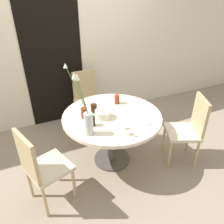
{
  "coord_description": "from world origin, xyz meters",
  "views": [
    {
      "loc": [
        -0.94,
        -2.07,
        2.06
      ],
      "look_at": [
        0.0,
        0.0,
        0.75
      ],
      "focal_mm": 35.0,
      "sensor_mm": 36.0,
      "label": 1
    }
  ],
  "objects_px": {
    "drink_glass_2": "(84,113)",
    "drink_glass_3": "(94,108)",
    "birthday_cake": "(103,114)",
    "drink_glass_0": "(117,99)",
    "chair_right_flank": "(189,127)",
    "drink_glass_1": "(92,121)",
    "flower_vase": "(86,115)",
    "side_plate": "(142,121)",
    "chair_far_back": "(87,96)",
    "chair_left_flank": "(40,165)"
  },
  "relations": [
    {
      "from": "drink_glass_2",
      "to": "drink_glass_3",
      "type": "height_order",
      "value": "drink_glass_2"
    },
    {
      "from": "birthday_cake",
      "to": "drink_glass_0",
      "type": "height_order",
      "value": "birthday_cake"
    },
    {
      "from": "birthday_cake",
      "to": "drink_glass_2",
      "type": "relative_size",
      "value": 1.44
    },
    {
      "from": "chair_right_flank",
      "to": "drink_glass_3",
      "type": "bearing_deg",
      "value": -93.41
    },
    {
      "from": "drink_glass_0",
      "to": "drink_glass_1",
      "type": "relative_size",
      "value": 1.09
    },
    {
      "from": "flower_vase",
      "to": "side_plate",
      "type": "xyz_separation_m",
      "value": [
        0.65,
        -0.04,
        -0.22
      ]
    },
    {
      "from": "chair_far_back",
      "to": "flower_vase",
      "type": "xyz_separation_m",
      "value": [
        -0.4,
        -1.22,
        0.41
      ]
    },
    {
      "from": "drink_glass_1",
      "to": "drink_glass_2",
      "type": "relative_size",
      "value": 0.84
    },
    {
      "from": "chair_far_back",
      "to": "drink_glass_3",
      "type": "bearing_deg",
      "value": -102.08
    },
    {
      "from": "chair_right_flank",
      "to": "birthday_cake",
      "type": "height_order",
      "value": "chair_right_flank"
    },
    {
      "from": "chair_left_flank",
      "to": "flower_vase",
      "type": "height_order",
      "value": "flower_vase"
    },
    {
      "from": "chair_left_flank",
      "to": "flower_vase",
      "type": "bearing_deg",
      "value": -101.1
    },
    {
      "from": "drink_glass_2",
      "to": "chair_right_flank",
      "type": "bearing_deg",
      "value": -20.88
    },
    {
      "from": "flower_vase",
      "to": "drink_glass_2",
      "type": "distance_m",
      "value": 0.37
    },
    {
      "from": "chair_far_back",
      "to": "drink_glass_3",
      "type": "height_order",
      "value": "chair_far_back"
    },
    {
      "from": "drink_glass_3",
      "to": "chair_right_flank",
      "type": "bearing_deg",
      "value": -26.92
    },
    {
      "from": "drink_glass_0",
      "to": "drink_glass_1",
      "type": "distance_m",
      "value": 0.6
    },
    {
      "from": "flower_vase",
      "to": "drink_glass_1",
      "type": "distance_m",
      "value": 0.24
    },
    {
      "from": "drink_glass_0",
      "to": "drink_glass_3",
      "type": "height_order",
      "value": "drink_glass_0"
    },
    {
      "from": "side_plate",
      "to": "drink_glass_3",
      "type": "xyz_separation_m",
      "value": [
        -0.43,
        0.44,
        0.05
      ]
    },
    {
      "from": "chair_right_flank",
      "to": "drink_glass_3",
      "type": "xyz_separation_m",
      "value": [
        -1.07,
        0.54,
        0.24
      ]
    },
    {
      "from": "drink_glass_1",
      "to": "chair_far_back",
      "type": "bearing_deg",
      "value": 74.75
    },
    {
      "from": "drink_glass_0",
      "to": "drink_glass_2",
      "type": "distance_m",
      "value": 0.54
    },
    {
      "from": "birthday_cake",
      "to": "side_plate",
      "type": "distance_m",
      "value": 0.47
    },
    {
      "from": "chair_left_flank",
      "to": "birthday_cake",
      "type": "bearing_deg",
      "value": -87.98
    },
    {
      "from": "chair_right_flank",
      "to": "flower_vase",
      "type": "xyz_separation_m",
      "value": [
        -1.29,
        0.14,
        0.41
      ]
    },
    {
      "from": "flower_vase",
      "to": "side_plate",
      "type": "height_order",
      "value": "flower_vase"
    },
    {
      "from": "drink_glass_2",
      "to": "side_plate",
      "type": "bearing_deg",
      "value": -31.99
    },
    {
      "from": "chair_right_flank",
      "to": "drink_glass_1",
      "type": "relative_size",
      "value": 8.39
    },
    {
      "from": "chair_far_back",
      "to": "drink_glass_0",
      "type": "xyz_separation_m",
      "value": [
        0.18,
        -0.73,
        0.24
      ]
    },
    {
      "from": "chair_right_flank",
      "to": "drink_glass_2",
      "type": "xyz_separation_m",
      "value": [
        -1.22,
        0.47,
        0.25
      ]
    },
    {
      "from": "chair_far_back",
      "to": "drink_glass_0",
      "type": "bearing_deg",
      "value": -75.9
    },
    {
      "from": "chair_right_flank",
      "to": "flower_vase",
      "type": "relative_size",
      "value": 1.19
    },
    {
      "from": "chair_far_back",
      "to": "side_plate",
      "type": "distance_m",
      "value": 1.3
    },
    {
      "from": "chair_right_flank",
      "to": "drink_glass_1",
      "type": "distance_m",
      "value": 1.24
    },
    {
      "from": "side_plate",
      "to": "drink_glass_2",
      "type": "bearing_deg",
      "value": 148.01
    },
    {
      "from": "chair_far_back",
      "to": "chair_right_flank",
      "type": "distance_m",
      "value": 1.63
    },
    {
      "from": "birthday_cake",
      "to": "side_plate",
      "type": "height_order",
      "value": "birthday_cake"
    },
    {
      "from": "flower_vase",
      "to": "drink_glass_3",
      "type": "height_order",
      "value": "flower_vase"
    },
    {
      "from": "chair_far_back",
      "to": "drink_glass_1",
      "type": "height_order",
      "value": "chair_far_back"
    },
    {
      "from": "drink_glass_1",
      "to": "drink_glass_3",
      "type": "height_order",
      "value": "drink_glass_1"
    },
    {
      "from": "drink_glass_1",
      "to": "drink_glass_2",
      "type": "bearing_deg",
      "value": 99.16
    },
    {
      "from": "birthday_cake",
      "to": "chair_right_flank",
      "type": "bearing_deg",
      "value": -20.37
    },
    {
      "from": "flower_vase",
      "to": "side_plate",
      "type": "bearing_deg",
      "value": -3.61
    },
    {
      "from": "birthday_cake",
      "to": "flower_vase",
      "type": "distance_m",
      "value": 0.4
    },
    {
      "from": "flower_vase",
      "to": "drink_glass_1",
      "type": "xyz_separation_m",
      "value": [
        0.1,
        0.13,
        -0.17
      ]
    },
    {
      "from": "drink_glass_0",
      "to": "drink_glass_2",
      "type": "relative_size",
      "value": 0.91
    },
    {
      "from": "birthday_cake",
      "to": "drink_glass_1",
      "type": "bearing_deg",
      "value": -148.06
    },
    {
      "from": "chair_left_flank",
      "to": "side_plate",
      "type": "relative_size",
      "value": 4.34
    },
    {
      "from": "chair_far_back",
      "to": "drink_glass_0",
      "type": "height_order",
      "value": "chair_far_back"
    }
  ]
}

